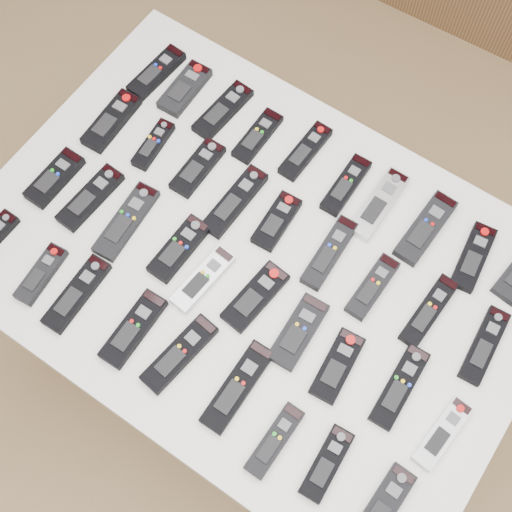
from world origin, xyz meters
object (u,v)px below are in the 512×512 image
Objects in this scene: remote_18 at (484,345)px; remote_34 at (237,387)px; remote_4 at (305,151)px; remote_25 at (299,332)px; remote_20 at (90,198)px; remote_36 at (327,463)px; remote_7 at (426,228)px; remote_5 at (346,185)px; remote_0 at (157,73)px; remote_28 at (442,433)px; remote_35 at (275,440)px; remote_27 at (400,387)px; remote_32 at (133,329)px; remote_3 at (258,136)px; table at (256,270)px; remote_33 at (180,354)px; remote_23 at (203,279)px; remote_15 at (329,253)px; remote_26 at (337,366)px; remote_30 at (41,274)px; remote_1 at (185,89)px; remote_14 at (277,221)px; remote_10 at (111,121)px; remote_6 at (379,204)px; remote_8 at (473,257)px; remote_17 at (429,311)px; remote_19 at (55,178)px; remote_11 at (153,144)px; remote_22 at (179,249)px; remote_13 at (235,201)px; remote_24 at (255,296)px.

remote_18 is 0.52m from remote_34.
remote_25 is at bearing -57.48° from remote_4.
remote_20 and remote_36 have the same top height.
remote_7 is at bearing -1.52° from remote_4.
remote_0 is at bearing 178.23° from remote_5.
remote_28 is 0.33m from remote_35.
remote_32 is (-0.52, -0.21, 0.00)m from remote_27.
remote_7 is at bearing 0.96° from remote_3.
remote_35 reaches higher than table.
remote_23 is at bearing 117.00° from remote_33.
remote_15 reaches higher than remote_26.
remote_25 is 1.09× the size of remote_36.
remote_26 and remote_34 have the same top height.
remote_28 is at bearing -90.70° from remote_18.
remote_27 is 1.27× the size of remote_30.
remote_1 is at bearing 145.46° from table.
remote_14 is at bearing -45.28° from remote_3.
remote_30 reaches higher than table.
remote_4 is 0.90× the size of remote_27.
remote_10 is at bearing 175.90° from remote_18.
remote_6 is 1.03× the size of remote_33.
remote_0 is at bearing 106.59° from remote_20.
table is at bearing -144.03° from remote_15.
remote_14 reaches higher than remote_8.
remote_28 is (0.12, -0.03, 0.00)m from remote_27.
remote_20 is (0.00, -0.37, -0.00)m from remote_1.
remote_18 reaches higher than table.
remote_36 is (0.85, -0.56, -0.00)m from remote_0.
remote_17 is 0.28m from remote_25.
remote_19 is 0.76× the size of remote_34.
remote_20 is 1.08× the size of remote_25.
remote_4 is 0.33m from remote_7.
remote_6 is 1.38× the size of remote_11.
remote_23 is at bearing -178.96° from remote_25.
remote_22 is 1.05× the size of remote_26.
remote_19 is (-0.77, -0.37, 0.00)m from remote_7.
remote_30 is 0.73m from remote_36.
remote_36 is (0.21, -0.55, -0.00)m from remote_6.
remote_6 is 0.75m from remote_19.
remote_8 and remote_20 have the same top height.
remote_17 is 0.88× the size of remote_34.
remote_6 is 0.99× the size of remote_13.
remote_17 is at bearing 55.34° from remote_34.
remote_19 is (-0.49, -0.20, 0.00)m from remote_14.
remote_0 is 0.95× the size of remote_20.
remote_11 and remote_20 have the same top height.
remote_18 and remote_24 have the same top height.
remote_28 is (1.02, -0.01, -0.00)m from remote_19.
remote_13 reaches higher than remote_14.
remote_22 is 0.43m from remote_26.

